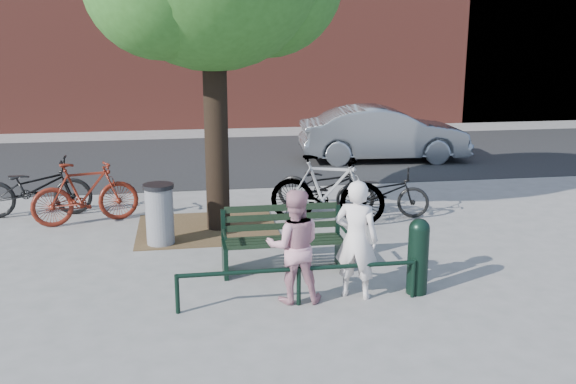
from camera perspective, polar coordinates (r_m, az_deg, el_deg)
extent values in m
plane|color=gray|center=(9.30, -0.38, -7.01)|extent=(90.00, 90.00, 0.00)
cube|color=brown|center=(11.28, -7.18, -3.23)|extent=(2.40, 2.00, 0.02)
cube|color=black|center=(17.44, -4.77, 3.02)|extent=(40.00, 7.00, 0.01)
cube|color=black|center=(9.13, -5.63, -5.97)|extent=(0.06, 0.52, 0.45)
cube|color=black|center=(9.21, -5.79, -2.88)|extent=(0.06, 0.06, 0.44)
cylinder|color=black|center=(8.91, -5.64, -3.74)|extent=(0.04, 0.36, 0.04)
cube|color=black|center=(9.38, 4.71, -5.40)|extent=(0.06, 0.52, 0.45)
cube|color=black|center=(9.45, 4.43, -2.40)|extent=(0.06, 0.06, 0.44)
cylinder|color=black|center=(9.16, 4.92, -3.22)|extent=(0.04, 0.36, 0.04)
cube|color=black|center=(9.14, -0.39, -4.38)|extent=(1.64, 0.46, 0.04)
cube|color=black|center=(9.27, -0.61, -2.23)|extent=(1.64, 0.03, 0.47)
cylinder|color=black|center=(7.99, -9.81, -8.93)|extent=(0.06, 0.06, 0.50)
cylinder|color=black|center=(8.10, 0.96, -8.38)|extent=(0.06, 0.06, 0.50)
cylinder|color=black|center=(8.48, 11.07, -7.59)|extent=(0.06, 0.06, 0.50)
cylinder|color=black|center=(8.02, 0.97, -6.86)|extent=(3.00, 0.06, 0.06)
cylinder|color=black|center=(10.88, -6.42, 6.36)|extent=(0.40, 0.40, 3.80)
imported|color=silver|center=(8.22, 6.09, -4.21)|extent=(0.67, 0.59, 1.55)
imported|color=#BA808D|center=(8.07, 0.54, -4.83)|extent=(0.76, 0.61, 1.46)
cylinder|color=black|center=(8.57, 11.46, -6.04)|extent=(0.27, 0.27, 0.88)
sphere|color=black|center=(8.43, 11.60, -3.23)|extent=(0.27, 0.27, 0.27)
cylinder|color=gray|center=(10.47, -11.33, -2.16)|extent=(0.44, 0.44, 0.93)
cylinder|color=black|center=(10.34, -11.47, 0.50)|extent=(0.49, 0.49, 0.07)
imported|color=black|center=(12.73, -21.63, 0.35)|extent=(2.08, 0.79, 1.08)
imported|color=#56160C|center=(11.92, -17.58, -0.10)|extent=(1.93, 0.98, 1.12)
imported|color=black|center=(12.19, 3.35, 0.58)|extent=(2.00, 1.50, 1.01)
imported|color=gray|center=(11.38, 3.50, 0.19)|extent=(2.12, 1.27, 1.23)
imported|color=black|center=(11.98, 8.39, -0.05)|extent=(1.81, 1.14, 0.90)
imported|color=slate|center=(17.15, 8.50, 5.14)|extent=(4.48, 1.86, 1.44)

